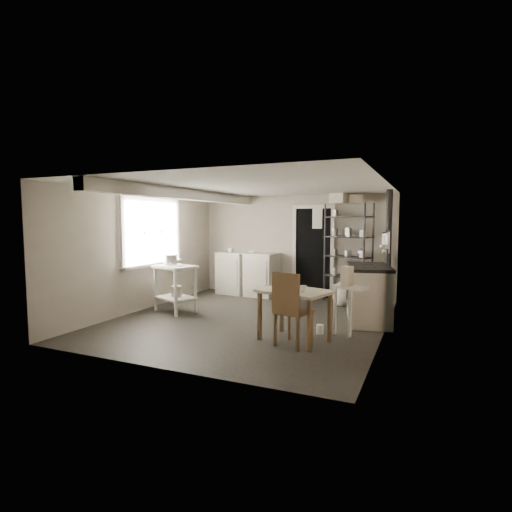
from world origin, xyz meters
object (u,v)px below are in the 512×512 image
at_px(prep_table, 175,291).
at_px(stockpot, 170,262).
at_px(chair, 294,311).
at_px(shelf_rack, 348,258).
at_px(base_cabinets, 248,275).
at_px(stove, 368,296).
at_px(flour_sack, 343,295).
at_px(work_table, 294,315).

bearing_deg(prep_table, stockpot, 150.16).
distance_m(prep_table, stockpot, 0.58).
distance_m(prep_table, chair, 2.90).
bearing_deg(stockpot, shelf_rack, 35.17).
distance_m(stockpot, base_cabinets, 2.23).
bearing_deg(chair, stockpot, 172.12).
bearing_deg(shelf_rack, chair, -69.95).
height_order(stove, chair, chair).
height_order(base_cabinets, shelf_rack, shelf_rack).
bearing_deg(chair, stove, 80.52).
bearing_deg(shelf_rack, base_cabinets, -156.71).
xyz_separation_m(base_cabinets, chair, (2.19, -3.23, 0.02)).
relative_size(stockpot, base_cabinets, 0.19).
bearing_deg(flour_sack, work_table, -94.15).
bearing_deg(flour_sack, chair, -92.70).
relative_size(prep_table, base_cabinets, 0.59).
bearing_deg(work_table, prep_table, 162.28).
xyz_separation_m(prep_table, stockpot, (-0.18, 0.10, 0.54)).
xyz_separation_m(base_cabinets, stove, (2.96, -1.47, -0.02)).
relative_size(stockpot, chair, 0.27).
bearing_deg(stove, base_cabinets, 140.43).
bearing_deg(base_cabinets, stockpot, -104.15).
height_order(prep_table, shelf_rack, shelf_rack).
bearing_deg(stove, work_table, -131.05).
distance_m(shelf_rack, chair, 3.30).
relative_size(chair, flour_sack, 2.03).
height_order(work_table, chair, chair).
xyz_separation_m(prep_table, shelf_rack, (2.82, 2.22, 0.55)).
bearing_deg(shelf_rack, stockpot, -122.63).
height_order(base_cabinets, flour_sack, base_cabinets).
xyz_separation_m(shelf_rack, chair, (-0.12, -3.27, -0.46)).
bearing_deg(prep_table, shelf_rack, 38.15).
relative_size(prep_table, stockpot, 3.16).
distance_m(base_cabinets, flour_sack, 2.38).
bearing_deg(flour_sack, shelf_rack, 90.85).
height_order(stockpot, stove, stockpot).
height_order(work_table, flour_sack, work_table).
height_order(prep_table, chair, chair).
relative_size(shelf_rack, flour_sack, 4.08).
xyz_separation_m(base_cabinets, work_table, (2.14, -3.02, -0.08)).
xyz_separation_m(shelf_rack, work_table, (-0.18, -3.06, -0.57)).
distance_m(stockpot, chair, 3.13).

